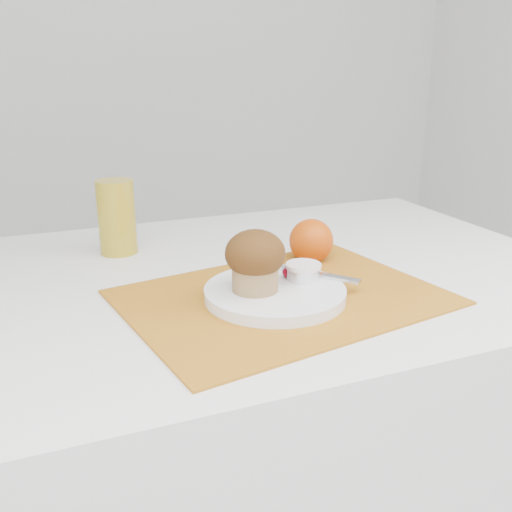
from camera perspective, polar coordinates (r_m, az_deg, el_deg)
name	(u,v)px	position (r m, az deg, el deg)	size (l,w,h in m)	color
table	(251,445)	(1.21, -0.54, -18.38)	(1.20, 0.80, 0.75)	white
placemat	(283,297)	(0.91, 2.68, -4.13)	(0.49, 0.36, 0.00)	#B36C18
plate	(275,293)	(0.90, 1.91, -3.73)	(0.22, 0.22, 0.02)	white
ramekin	(303,273)	(0.93, 4.75, -1.66)	(0.05, 0.05, 0.02)	silver
cream	(303,266)	(0.93, 4.77, -0.97)	(0.06, 0.06, 0.01)	white
raspberry_near	(268,273)	(0.94, 1.25, -1.67)	(0.02, 0.02, 0.02)	#550204
raspberry_far	(288,272)	(0.94, 3.27, -1.62)	(0.02, 0.02, 0.02)	#5B0211
butter_knife	(305,272)	(0.96, 4.97, -1.60)	(0.19, 0.02, 0.00)	#B5B8BE
orange	(311,241)	(1.07, 5.54, 1.51)	(0.08, 0.08, 0.08)	#D24E07
juice_glass	(117,217)	(1.15, -13.76, 3.80)	(0.07, 0.07, 0.15)	gold
muffin	(255,259)	(0.87, -0.09, -0.34)	(0.09, 0.09, 0.10)	#A88351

